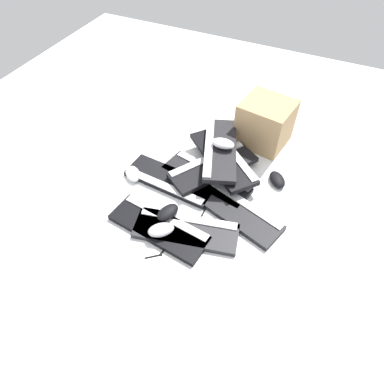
{
  "coord_description": "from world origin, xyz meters",
  "views": [
    {
      "loc": [
        -0.93,
        -0.42,
        1.21
      ],
      "look_at": [
        -0.02,
        0.01,
        0.06
      ],
      "focal_mm": 32.0,
      "sensor_mm": 36.0,
      "label": 1
    }
  ],
  "objects_px": {
    "keyboard_1": "(170,180)",
    "mouse_1": "(168,212)",
    "keyboard_5": "(213,167)",
    "keyboard_6": "(223,158)",
    "keyboard_0": "(207,179)",
    "keyboard_2": "(159,227)",
    "mouse_4": "(161,230)",
    "cardboard_box": "(265,123)",
    "mouse_3": "(133,174)",
    "keyboard_4": "(235,211)",
    "mouse_0": "(277,180)",
    "mouse_2": "(223,143)",
    "keyboard_3": "(186,230)",
    "keyboard_7": "(220,149)"
  },
  "relations": [
    {
      "from": "keyboard_1",
      "to": "mouse_1",
      "type": "distance_m",
      "value": 0.22
    },
    {
      "from": "keyboard_5",
      "to": "keyboard_6",
      "type": "height_order",
      "value": "keyboard_6"
    },
    {
      "from": "keyboard_0",
      "to": "keyboard_5",
      "type": "xyz_separation_m",
      "value": [
        0.06,
        -0.01,
        0.03
      ]
    },
    {
      "from": "keyboard_2",
      "to": "mouse_4",
      "type": "relative_size",
      "value": 4.15
    },
    {
      "from": "keyboard_5",
      "to": "cardboard_box",
      "type": "bearing_deg",
      "value": -23.17
    },
    {
      "from": "keyboard_2",
      "to": "mouse_3",
      "type": "xyz_separation_m",
      "value": [
        0.22,
        0.27,
        0.01
      ]
    },
    {
      "from": "keyboard_4",
      "to": "mouse_0",
      "type": "relative_size",
      "value": 4.23
    },
    {
      "from": "mouse_1",
      "to": "mouse_2",
      "type": "xyz_separation_m",
      "value": [
        0.42,
        -0.08,
        0.09
      ]
    },
    {
      "from": "keyboard_6",
      "to": "mouse_4",
      "type": "bearing_deg",
      "value": 170.52
    },
    {
      "from": "keyboard_3",
      "to": "keyboard_4",
      "type": "relative_size",
      "value": 0.99
    },
    {
      "from": "keyboard_5",
      "to": "mouse_4",
      "type": "xyz_separation_m",
      "value": [
        -0.44,
        0.05,
        0.01
      ]
    },
    {
      "from": "mouse_3",
      "to": "keyboard_2",
      "type": "bearing_deg",
      "value": 4.92
    },
    {
      "from": "keyboard_2",
      "to": "keyboard_5",
      "type": "relative_size",
      "value": 1.01
    },
    {
      "from": "keyboard_4",
      "to": "keyboard_6",
      "type": "distance_m",
      "value": 0.29
    },
    {
      "from": "keyboard_5",
      "to": "mouse_0",
      "type": "xyz_separation_m",
      "value": [
        0.07,
        -0.3,
        -0.02
      ]
    },
    {
      "from": "mouse_3",
      "to": "mouse_4",
      "type": "height_order",
      "value": "mouse_4"
    },
    {
      "from": "keyboard_5",
      "to": "mouse_4",
      "type": "distance_m",
      "value": 0.44
    },
    {
      "from": "keyboard_0",
      "to": "mouse_1",
      "type": "xyz_separation_m",
      "value": [
        -0.29,
        0.06,
        0.04
      ]
    },
    {
      "from": "keyboard_7",
      "to": "keyboard_6",
      "type": "bearing_deg",
      "value": -123.71
    },
    {
      "from": "keyboard_1",
      "to": "keyboard_6",
      "type": "height_order",
      "value": "keyboard_6"
    },
    {
      "from": "mouse_0",
      "to": "keyboard_4",
      "type": "bearing_deg",
      "value": 117.72
    },
    {
      "from": "mouse_3",
      "to": "keyboard_0",
      "type": "bearing_deg",
      "value": 65.58
    },
    {
      "from": "keyboard_7",
      "to": "mouse_3",
      "type": "distance_m",
      "value": 0.44
    },
    {
      "from": "keyboard_1",
      "to": "keyboard_2",
      "type": "relative_size",
      "value": 0.99
    },
    {
      "from": "keyboard_6",
      "to": "mouse_2",
      "type": "xyz_separation_m",
      "value": [
        0.02,
        0.02,
        0.07
      ]
    },
    {
      "from": "mouse_1",
      "to": "cardboard_box",
      "type": "height_order",
      "value": "cardboard_box"
    },
    {
      "from": "keyboard_6",
      "to": "keyboard_7",
      "type": "relative_size",
      "value": 0.93
    },
    {
      "from": "keyboard_1",
      "to": "mouse_0",
      "type": "relative_size",
      "value": 4.1
    },
    {
      "from": "keyboard_2",
      "to": "keyboard_7",
      "type": "height_order",
      "value": "keyboard_7"
    },
    {
      "from": "keyboard_5",
      "to": "keyboard_6",
      "type": "bearing_deg",
      "value": -30.71
    },
    {
      "from": "keyboard_3",
      "to": "mouse_4",
      "type": "bearing_deg",
      "value": 127.11
    },
    {
      "from": "keyboard_7",
      "to": "keyboard_2",
      "type": "bearing_deg",
      "value": 170.31
    },
    {
      "from": "cardboard_box",
      "to": "mouse_1",
      "type": "bearing_deg",
      "value": 162.63
    },
    {
      "from": "keyboard_0",
      "to": "mouse_1",
      "type": "height_order",
      "value": "mouse_1"
    },
    {
      "from": "keyboard_1",
      "to": "keyboard_3",
      "type": "distance_m",
      "value": 0.3
    },
    {
      "from": "keyboard_4",
      "to": "mouse_2",
      "type": "height_order",
      "value": "mouse_2"
    },
    {
      "from": "keyboard_1",
      "to": "cardboard_box",
      "type": "distance_m",
      "value": 0.58
    },
    {
      "from": "keyboard_6",
      "to": "keyboard_0",
      "type": "bearing_deg",
      "value": 161.09
    },
    {
      "from": "keyboard_2",
      "to": "keyboard_3",
      "type": "height_order",
      "value": "same"
    },
    {
      "from": "keyboard_3",
      "to": "cardboard_box",
      "type": "distance_m",
      "value": 0.73
    },
    {
      "from": "keyboard_7",
      "to": "cardboard_box",
      "type": "distance_m",
      "value": 0.31
    },
    {
      "from": "keyboard_2",
      "to": "keyboard_6",
      "type": "height_order",
      "value": "keyboard_6"
    },
    {
      "from": "keyboard_2",
      "to": "keyboard_5",
      "type": "height_order",
      "value": "keyboard_5"
    },
    {
      "from": "cardboard_box",
      "to": "mouse_4",
      "type": "bearing_deg",
      "value": 165.8
    },
    {
      "from": "keyboard_4",
      "to": "keyboard_5",
      "type": "height_order",
      "value": "keyboard_5"
    },
    {
      "from": "keyboard_1",
      "to": "keyboard_7",
      "type": "distance_m",
      "value": 0.29
    },
    {
      "from": "keyboard_7",
      "to": "mouse_2",
      "type": "xyz_separation_m",
      "value": [
        0.01,
        -0.01,
        0.04
      ]
    },
    {
      "from": "keyboard_0",
      "to": "keyboard_7",
      "type": "bearing_deg",
      "value": -4.43
    },
    {
      "from": "keyboard_5",
      "to": "mouse_1",
      "type": "relative_size",
      "value": 4.1
    },
    {
      "from": "mouse_4",
      "to": "mouse_3",
      "type": "bearing_deg",
      "value": 97.99
    }
  ]
}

